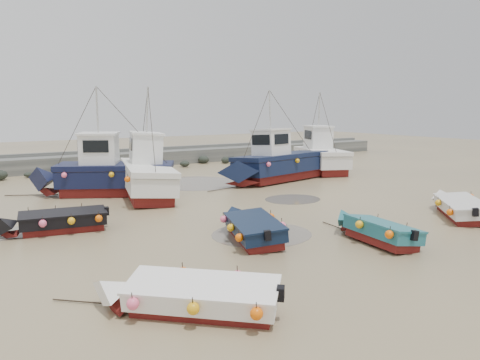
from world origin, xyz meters
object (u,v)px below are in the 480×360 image
object	(u,v)px
dinghy_3	(460,205)
dinghy_4	(54,219)
dinghy_2	(374,227)
cabin_boat_1	(144,173)
cabin_boat_3	(318,154)
dinghy_0	(189,291)
person	(155,196)
cabin_boat_0	(105,172)
dinghy_1	(253,225)
cabin_boat_2	(276,162)

from	to	relation	value
dinghy_3	dinghy_4	distance (m)	18.18
dinghy_2	cabin_boat_1	xyz separation A→B (m)	(-3.64, 13.87, 0.77)
cabin_boat_3	dinghy_4	bearing A→B (deg)	-140.11
dinghy_0	person	xyz separation A→B (m)	(5.47, 14.99, -0.55)
cabin_boat_0	cabin_boat_3	size ratio (longest dim) A/B	1.02
dinghy_0	dinghy_2	size ratio (longest dim) A/B	0.92
dinghy_0	dinghy_1	distance (m)	6.93
cabin_boat_1	cabin_boat_2	distance (m)	9.61
cabin_boat_2	dinghy_4	bearing A→B (deg)	98.48
dinghy_3	cabin_boat_2	world-z (taller)	cabin_boat_2
dinghy_0	cabin_boat_0	xyz separation A→B (m)	(3.17, 16.86, 0.81)
dinghy_2	cabin_boat_0	xyz separation A→B (m)	(-5.54, 15.14, 0.79)
cabin_boat_1	cabin_boat_0	bearing A→B (deg)	161.05
cabin_boat_3	person	distance (m)	15.34
dinghy_2	dinghy_0	bearing A→B (deg)	-161.45
dinghy_4	cabin_boat_2	distance (m)	16.86
dinghy_3	cabin_boat_1	size ratio (longest dim) A/B	0.50
dinghy_1	cabin_boat_1	world-z (taller)	cabin_boat_1
dinghy_3	dinghy_0	bearing A→B (deg)	-128.16
dinghy_2	person	xyz separation A→B (m)	(-3.25, 13.27, -0.56)
dinghy_3	cabin_boat_3	xyz separation A→B (m)	(5.04, 15.22, 0.84)
dinghy_0	person	distance (m)	15.96
cabin_boat_3	dinghy_1	bearing A→B (deg)	-119.75
person	cabin_boat_1	bearing A→B (deg)	-88.41
dinghy_1	dinghy_0	bearing A→B (deg)	-117.94
dinghy_1	cabin_boat_2	xyz separation A→B (m)	(9.54, 10.93, 0.77)
cabin_boat_0	cabin_boat_3	xyz separation A→B (m)	(17.33, 0.80, 0.03)
dinghy_0	dinghy_4	xyz separation A→B (m)	(-1.15, 9.81, 0.01)
cabin_boat_1	person	distance (m)	1.51
dinghy_2	cabin_boat_0	bearing A→B (deg)	117.51
dinghy_1	dinghy_2	distance (m)	4.62
dinghy_0	cabin_boat_1	xyz separation A→B (m)	(5.07, 15.58, 0.78)
dinghy_0	dinghy_4	size ratio (longest dim) A/B	0.86
cabin_boat_0	cabin_boat_2	bearing A→B (deg)	-67.56
dinghy_1	cabin_boat_2	world-z (taller)	cabin_boat_2
cabin_boat_3	cabin_boat_2	bearing A→B (deg)	-140.35
dinghy_3	person	bearing A→B (deg)	171.44
dinghy_4	person	size ratio (longest dim) A/B	3.30
dinghy_4	person	xyz separation A→B (m)	(6.62, 5.17, -0.56)
dinghy_0	cabin_boat_3	bearing A→B (deg)	-5.64
cabin_boat_3	dinghy_3	bearing A→B (deg)	-88.32
cabin_boat_2	cabin_boat_3	bearing A→B (deg)	-81.85
dinghy_2	dinghy_3	bearing A→B (deg)	13.50
cabin_boat_0	person	size ratio (longest dim) A/B	5.29
dinghy_0	dinghy_2	xyz separation A→B (m)	(8.71, 1.71, 0.02)
cabin_boat_1	dinghy_0	bearing A→B (deg)	-93.10
dinghy_3	cabin_boat_3	size ratio (longest dim) A/B	0.58
dinghy_2	cabin_boat_1	world-z (taller)	cabin_boat_1
dinghy_4	dinghy_0	bearing A→B (deg)	-163.36
dinghy_3	cabin_boat_1	xyz separation A→B (m)	(-10.39, 13.15, 0.79)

